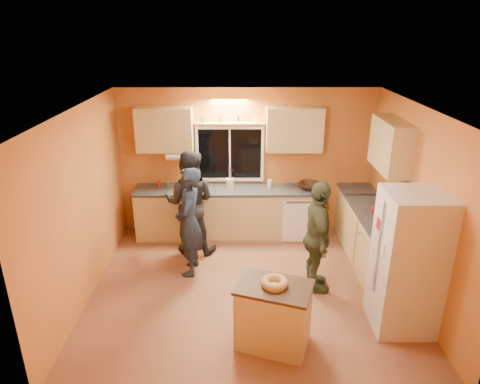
{
  "coord_description": "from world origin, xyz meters",
  "views": [
    {
      "loc": [
        -0.16,
        -5.28,
        3.58
      ],
      "look_at": [
        -0.13,
        0.4,
        1.35
      ],
      "focal_mm": 32.0,
      "sensor_mm": 36.0,
      "label": 1
    }
  ],
  "objects_px": {
    "person_left": "(189,222)",
    "person_right": "(318,238)",
    "person_center": "(190,203)",
    "refrigerator": "(408,263)",
    "island": "(273,315)"
  },
  "relations": [
    {
      "from": "person_center",
      "to": "island",
      "type": "bearing_deg",
      "value": 125.36
    },
    {
      "from": "island",
      "to": "refrigerator",
      "type": "bearing_deg",
      "value": 31.54
    },
    {
      "from": "person_center",
      "to": "person_right",
      "type": "xyz_separation_m",
      "value": [
        1.89,
        -1.15,
        -0.05
      ]
    },
    {
      "from": "person_right",
      "to": "refrigerator",
      "type": "bearing_deg",
      "value": -130.19
    },
    {
      "from": "person_left",
      "to": "person_right",
      "type": "relative_size",
      "value": 1.03
    },
    {
      "from": "person_right",
      "to": "person_left",
      "type": "bearing_deg",
      "value": 75.54
    },
    {
      "from": "person_left",
      "to": "person_center",
      "type": "distance_m",
      "value": 0.69
    },
    {
      "from": "refrigerator",
      "to": "person_right",
      "type": "xyz_separation_m",
      "value": [
        -0.95,
        0.8,
        -0.08
      ]
    },
    {
      "from": "person_left",
      "to": "person_right",
      "type": "bearing_deg",
      "value": 79.03
    },
    {
      "from": "person_left",
      "to": "person_right",
      "type": "xyz_separation_m",
      "value": [
        1.83,
        -0.47,
        -0.02
      ]
    },
    {
      "from": "refrigerator",
      "to": "person_right",
      "type": "distance_m",
      "value": 1.24
    },
    {
      "from": "refrigerator",
      "to": "island",
      "type": "distance_m",
      "value": 1.75
    },
    {
      "from": "refrigerator",
      "to": "person_center",
      "type": "distance_m",
      "value": 3.44
    },
    {
      "from": "island",
      "to": "person_left",
      "type": "xyz_separation_m",
      "value": [
        -1.14,
        1.62,
        0.43
      ]
    },
    {
      "from": "refrigerator",
      "to": "person_right",
      "type": "height_order",
      "value": "refrigerator"
    }
  ]
}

